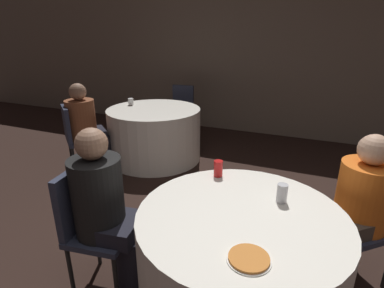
# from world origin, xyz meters

# --- Properties ---
(wall_back) EXTENTS (16.00, 0.06, 2.80)m
(wall_back) POSITION_xyz_m (0.00, 4.07, 1.40)
(wall_back) COLOR #7A6B5B
(wall_back) RESTS_ON ground_plane
(table_near) EXTENTS (1.25, 1.25, 0.76)m
(table_near) POSITION_xyz_m (-0.14, 0.13, 0.38)
(table_near) COLOR white
(table_near) RESTS_ON ground_plane
(table_far) EXTENTS (1.32, 1.32, 0.76)m
(table_far) POSITION_xyz_m (-1.93, 2.22, 0.38)
(table_far) COLOR white
(table_far) RESTS_ON ground_plane
(chair_near_west) EXTENTS (0.46, 0.46, 0.91)m
(chair_near_west) POSITION_xyz_m (-1.16, -0.03, 0.55)
(chair_near_west) COLOR #2D3347
(chair_near_west) RESTS_ON ground_plane
(chair_near_northeast) EXTENTS (0.56, 0.56, 0.91)m
(chair_near_northeast) POSITION_xyz_m (0.63, 0.82, 0.55)
(chair_near_northeast) COLOR #2D3347
(chair_near_northeast) RESTS_ON ground_plane
(chair_far_southwest) EXTENTS (0.56, 0.56, 0.91)m
(chair_far_southwest) POSITION_xyz_m (-2.61, 1.39, 0.55)
(chair_far_southwest) COLOR #2D3347
(chair_far_southwest) RESTS_ON ground_plane
(chair_far_north) EXTENTS (0.42, 0.43, 0.91)m
(chair_far_north) POSITION_xyz_m (-2.00, 3.29, 0.55)
(chair_far_north) COLOR #2D3347
(chair_far_north) RESTS_ON ground_plane
(person_floral_shirt) EXTENTS (0.48, 0.49, 1.19)m
(person_floral_shirt) POSITION_xyz_m (-2.51, 1.51, 0.61)
(person_floral_shirt) COLOR black
(person_floral_shirt) RESTS_ON ground_plane
(person_black_shirt) EXTENTS (0.51, 0.37, 1.21)m
(person_black_shirt) POSITION_xyz_m (-1.01, -0.01, 0.62)
(person_black_shirt) COLOR black
(person_black_shirt) RESTS_ON ground_plane
(person_orange_shirt) EXTENTS (0.49, 0.48, 1.15)m
(person_orange_shirt) POSITION_xyz_m (0.52, 0.71, 0.59)
(person_orange_shirt) COLOR #4C4238
(person_orange_shirt) RESTS_ON ground_plane
(pizza_plate_near) EXTENTS (0.21, 0.21, 0.02)m
(pizza_plate_near) POSITION_xyz_m (-0.02, -0.23, 0.76)
(pizza_plate_near) COLOR white
(pizza_plate_near) RESTS_ON table_near
(soda_can_silver) EXTENTS (0.07, 0.07, 0.12)m
(soda_can_silver) POSITION_xyz_m (0.06, 0.36, 0.82)
(soda_can_silver) COLOR silver
(soda_can_silver) RESTS_ON table_near
(soda_can_red) EXTENTS (0.07, 0.07, 0.12)m
(soda_can_red) POSITION_xyz_m (-0.43, 0.55, 0.82)
(soda_can_red) COLOR red
(soda_can_red) RESTS_ON table_near
(cup_far) EXTENTS (0.08, 0.08, 0.10)m
(cup_far) POSITION_xyz_m (-2.36, 2.30, 0.81)
(cup_far) COLOR white
(cup_far) RESTS_ON table_far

